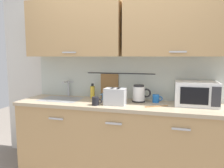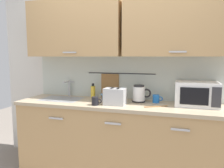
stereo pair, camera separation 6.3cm
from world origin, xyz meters
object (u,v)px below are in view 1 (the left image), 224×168
Objects in this scene: mixing_bowl at (108,96)px; mug_by_kettle at (156,98)px; electric_kettle at (139,94)px; wooden_spoon at (159,106)px; dish_soap_bottle at (92,92)px; mug_near_sink at (96,101)px; toaster at (115,96)px; microwave at (196,93)px.

mug_by_kettle is at bearing -0.70° from mixing_bowl.
electric_kettle reaches higher than wooden_spoon.
dish_soap_bottle is 0.44m from mug_near_sink.
electric_kettle is 0.34m from wooden_spoon.
mug_by_kettle is at bearing -3.61° from dish_soap_bottle.
electric_kettle is at bearing 142.94° from wooden_spoon.
electric_kettle is at bearing 43.49° from toaster.
mug_by_kettle is (0.60, -0.01, 0.00)m from mixing_bowl.
toaster is (-0.89, -0.21, -0.04)m from microwave.
microwave is 2.15× the size of mixing_bowl.
mixing_bowl is 0.84× the size of toaster.
microwave is at bearing -1.46° from electric_kettle.
mug_near_sink is at bearing -64.88° from dish_soap_bottle.
wooden_spoon is (0.65, -0.22, -0.04)m from mixing_bowl.
electric_kettle is at bearing 178.54° from microwave.
mug_by_kettle is 0.22m from wooden_spoon.
mixing_bowl is at bearing 177.64° from microwave.
mug_near_sink is 0.23m from toaster.
dish_soap_bottle is 0.92× the size of mixing_bowl.
electric_kettle is at bearing -6.49° from dish_soap_bottle.
wooden_spoon is at bearing -155.66° from microwave.
wooden_spoon is (0.50, 0.03, -0.09)m from toaster.
dish_soap_bottle is 1.63× the size of mug_by_kettle.
microwave is at bearing -2.36° from mixing_bowl.
microwave is 1.80× the size of toaster.
dish_soap_bottle is 0.93m from wooden_spoon.
dish_soap_bottle reaches higher than wooden_spoon.
toaster is 0.51m from mug_by_kettle.
wooden_spoon is at bearing 10.29° from mug_near_sink.
dish_soap_bottle is (-1.28, 0.09, -0.05)m from microwave.
mug_by_kettle is (-0.45, 0.04, -0.09)m from microwave.
dish_soap_bottle reaches higher than mixing_bowl.
mixing_bowl is (0.05, 0.35, -0.00)m from mug_near_sink.
electric_kettle is 1.06× the size of mixing_bowl.
electric_kettle is 0.89× the size of toaster.
mug_by_kettle is at bearing 175.42° from microwave.
mug_near_sink and mug_by_kettle have the same top height.
electric_kettle is 1.89× the size of mug_near_sink.
electric_kettle is at bearing 35.79° from mug_near_sink.
toaster is (0.21, 0.09, 0.05)m from mug_near_sink.
mixing_bowl is at bearing -10.99° from dish_soap_bottle.
mug_by_kettle is at bearing 104.03° from wooden_spoon.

